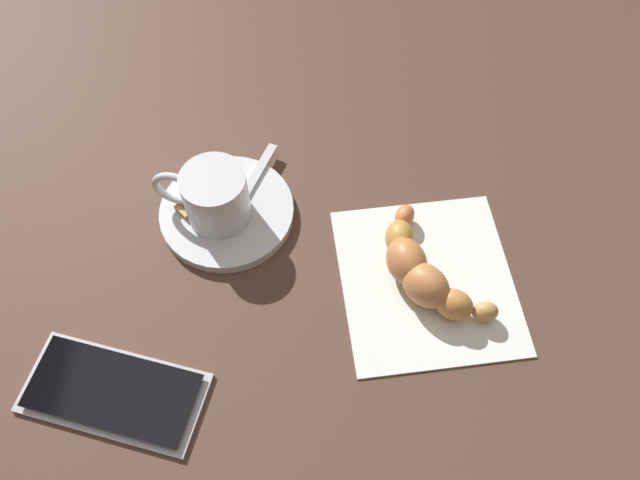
{
  "coord_description": "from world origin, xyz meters",
  "views": [
    {
      "loc": [
        -0.0,
        0.31,
        0.51
      ],
      "look_at": [
        -0.0,
        0.02,
        0.01
      ],
      "focal_mm": 35.41,
      "sensor_mm": 36.0,
      "label": 1
    }
  ],
  "objects_px": {
    "napkin": "(423,280)",
    "croissant": "(417,271)",
    "espresso_cup": "(209,196)",
    "cell_phone": "(109,392)",
    "teaspoon": "(234,206)",
    "saucer": "(223,212)",
    "sugar_packet": "(204,192)"
  },
  "relations": [
    {
      "from": "sugar_packet",
      "to": "napkin",
      "type": "relative_size",
      "value": 0.42
    },
    {
      "from": "napkin",
      "to": "cell_phone",
      "type": "distance_m",
      "value": 0.28
    },
    {
      "from": "teaspoon",
      "to": "sugar_packet",
      "type": "distance_m",
      "value": 0.03
    },
    {
      "from": "sugar_packet",
      "to": "cell_phone",
      "type": "height_order",
      "value": "sugar_packet"
    },
    {
      "from": "sugar_packet",
      "to": "napkin",
      "type": "height_order",
      "value": "sugar_packet"
    },
    {
      "from": "espresso_cup",
      "to": "napkin",
      "type": "xyz_separation_m",
      "value": [
        -0.19,
        0.07,
        -0.04
      ]
    },
    {
      "from": "saucer",
      "to": "sugar_packet",
      "type": "relative_size",
      "value": 1.84
    },
    {
      "from": "espresso_cup",
      "to": "croissant",
      "type": "xyz_separation_m",
      "value": [
        -0.19,
        0.07,
        -0.02
      ]
    },
    {
      "from": "saucer",
      "to": "teaspoon",
      "type": "height_order",
      "value": "teaspoon"
    },
    {
      "from": "sugar_packet",
      "to": "croissant",
      "type": "bearing_deg",
      "value": 110.52
    },
    {
      "from": "espresso_cup",
      "to": "napkin",
      "type": "height_order",
      "value": "espresso_cup"
    },
    {
      "from": "saucer",
      "to": "espresso_cup",
      "type": "relative_size",
      "value": 1.42
    },
    {
      "from": "espresso_cup",
      "to": "croissant",
      "type": "bearing_deg",
      "value": 159.98
    },
    {
      "from": "sugar_packet",
      "to": "croissant",
      "type": "xyz_separation_m",
      "value": [
        -0.2,
        0.09,
        0.01
      ]
    },
    {
      "from": "saucer",
      "to": "cell_phone",
      "type": "distance_m",
      "value": 0.19
    },
    {
      "from": "espresso_cup",
      "to": "croissant",
      "type": "relative_size",
      "value": 0.72
    },
    {
      "from": "saucer",
      "to": "croissant",
      "type": "xyz_separation_m",
      "value": [
        -0.18,
        0.07,
        0.02
      ]
    },
    {
      "from": "sugar_packet",
      "to": "teaspoon",
      "type": "bearing_deg",
      "value": 106.62
    },
    {
      "from": "teaspoon",
      "to": "croissant",
      "type": "distance_m",
      "value": 0.18
    },
    {
      "from": "saucer",
      "to": "cell_phone",
      "type": "relative_size",
      "value": 0.8
    },
    {
      "from": "cell_phone",
      "to": "sugar_packet",
      "type": "bearing_deg",
      "value": -107.28
    },
    {
      "from": "croissant",
      "to": "cell_phone",
      "type": "distance_m",
      "value": 0.28
    },
    {
      "from": "cell_phone",
      "to": "teaspoon",
      "type": "bearing_deg",
      "value": -116.74
    },
    {
      "from": "saucer",
      "to": "napkin",
      "type": "height_order",
      "value": "saucer"
    },
    {
      "from": "saucer",
      "to": "sugar_packet",
      "type": "xyz_separation_m",
      "value": [
        0.02,
        -0.02,
        0.01
      ]
    },
    {
      "from": "espresso_cup",
      "to": "napkin",
      "type": "relative_size",
      "value": 0.54
    },
    {
      "from": "napkin",
      "to": "croissant",
      "type": "distance_m",
      "value": 0.02
    },
    {
      "from": "saucer",
      "to": "croissant",
      "type": "distance_m",
      "value": 0.19
    },
    {
      "from": "teaspoon",
      "to": "croissant",
      "type": "height_order",
      "value": "croissant"
    },
    {
      "from": "croissant",
      "to": "cell_phone",
      "type": "xyz_separation_m",
      "value": [
        0.26,
        0.1,
        -0.02
      ]
    },
    {
      "from": "espresso_cup",
      "to": "cell_phone",
      "type": "height_order",
      "value": "espresso_cup"
    },
    {
      "from": "espresso_cup",
      "to": "sugar_packet",
      "type": "bearing_deg",
      "value": -64.45
    }
  ]
}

